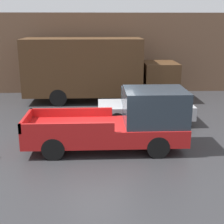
{
  "coord_description": "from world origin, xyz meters",
  "views": [
    {
      "loc": [
        -0.08,
        -10.59,
        4.5
      ],
      "look_at": [
        0.43,
        0.98,
        1.09
      ],
      "focal_mm": 50.0,
      "sensor_mm": 36.0,
      "label": 1
    }
  ],
  "objects": [
    {
      "name": "ground_plane",
      "position": [
        0.0,
        0.0,
        0.0
      ],
      "size": [
        60.0,
        60.0,
        0.0
      ],
      "primitive_type": "plane",
      "color": "#2D2D30"
    },
    {
      "name": "building_wall",
      "position": [
        0.0,
        9.44,
        2.48
      ],
      "size": [
        28.0,
        0.15,
        4.97
      ],
      "color": "brown",
      "rests_on": "ground"
    },
    {
      "name": "delivery_truck",
      "position": [
        -0.33,
        7.08,
        1.89
      ],
      "size": [
        8.62,
        2.42,
        3.56
      ],
      "color": "#472D19",
      "rests_on": "ground"
    },
    {
      "name": "pickup_truck",
      "position": [
        0.8,
        -0.02,
        1.01
      ],
      "size": [
        5.68,
        1.95,
        2.19
      ],
      "color": "red",
      "rests_on": "ground"
    },
    {
      "name": "car",
      "position": [
        2.05,
        2.9,
        0.8
      ],
      "size": [
        4.22,
        1.84,
        1.57
      ],
      "color": "#B7BABF",
      "rests_on": "ground"
    }
  ]
}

